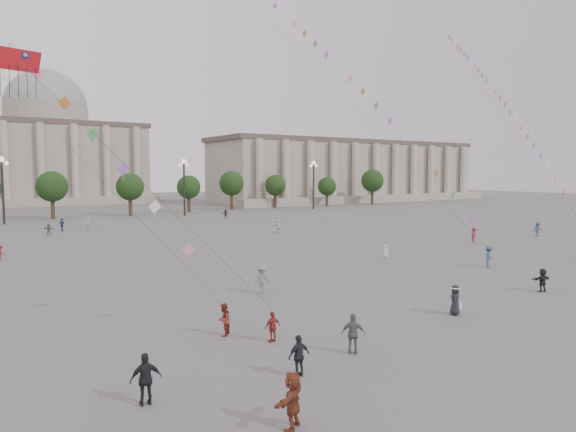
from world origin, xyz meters
TOP-DOWN VIEW (x-y plane):
  - ground at (0.00, 0.00)m, footprint 360.00×360.00m
  - hall_east at (75.00, 93.89)m, footprint 84.00×26.22m
  - hall_central at (0.00, 129.22)m, footprint 48.30×34.30m
  - tree_row at (0.00, 78.00)m, footprint 137.12×5.12m
  - lamp_post_mid_west at (-15.00, 70.00)m, footprint 2.00×0.90m
  - lamp_post_mid_east at (15.00, 70.00)m, footprint 2.00×0.90m
  - lamp_post_far_east at (45.00, 70.00)m, footprint 2.00×0.90m
  - person_crowd_0 at (-8.98, 54.85)m, footprint 1.11×1.03m
  - person_crowd_3 at (12.49, -2.20)m, footprint 1.57×0.80m
  - person_crowd_4 at (-5.95, 52.86)m, footprint 1.58×1.72m
  - person_crowd_6 at (-3.92, 7.87)m, footprint 1.38×0.99m
  - person_crowd_7 at (15.42, 37.07)m, footprint 1.76×1.18m
  - person_crowd_8 at (29.59, 16.36)m, footprint 1.24×0.85m
  - person_crowd_9 at (19.29, 61.19)m, footprint 1.45×0.63m
  - person_crowd_12 at (-11.23, 50.72)m, footprint 1.44×1.23m
  - person_crowd_13 at (11.21, 11.84)m, footprint 0.75×0.66m
  - person_crowd_14 at (40.70, 15.27)m, footprint 1.43×1.16m
  - person_crowd_17 at (-17.90, 32.30)m, footprint 0.94×1.13m
  - tourist_0 at (-8.49, -1.09)m, footprint 0.90×0.44m
  - tourist_1 at (-15.74, -4.44)m, footprint 1.15×0.60m
  - tourist_2 at (-12.30, -8.61)m, footprint 1.74×1.40m
  - tourist_3 at (-6.28, -4.47)m, footprint 1.12×1.04m
  - tourist_4 at (-9.79, -5.28)m, footprint 1.01×0.44m
  - kite_flyer_0 at (-10.07, 1.06)m, footprint 1.00×1.01m
  - kite_flyer_1 at (17.19, 5.41)m, footprint 1.40×1.12m
  - hat_person at (2.79, -2.74)m, footprint 1.01×0.97m
  - dragon_kite at (-18.08, 7.42)m, footprint 5.99×4.85m
  - kite_train_mid at (13.26, 34.10)m, footprint 8.14×54.17m
  - kite_train_east at (40.96, 22.23)m, footprint 26.42×37.91m

SIDE VIEW (x-z plane):
  - ground at x=0.00m, z-range 0.00..0.00m
  - tourist_0 at x=-8.49m, z-range 0.00..1.49m
  - person_crowd_17 at x=-17.90m, z-range 0.00..1.52m
  - person_crowd_9 at x=19.29m, z-range 0.00..1.52m
  - person_crowd_12 at x=-11.23m, z-range 0.00..1.56m
  - person_crowd_3 at x=12.49m, z-range 0.00..1.62m
  - kite_flyer_0 at x=-10.07m, z-range 0.00..1.65m
  - tourist_4 at x=-9.79m, z-range 0.00..1.71m
  - person_crowd_13 at x=11.21m, z-range 0.00..1.72m
  - person_crowd_8 at x=29.59m, z-range 0.00..1.76m
  - hat_person at x=2.79m, z-range 0.04..1.78m
  - person_crowd_7 at x=15.42m, z-range 0.00..1.82m
  - person_crowd_0 at x=-8.98m, z-range 0.00..1.84m
  - tourist_3 at x=-6.28m, z-range 0.00..1.85m
  - tourist_2 at x=-12.30m, z-range 0.00..1.85m
  - tourist_1 at x=-15.74m, z-range 0.00..1.88m
  - kite_flyer_1 at x=17.19m, z-range 0.00..1.90m
  - person_crowd_4 at x=-5.95m, z-range 0.00..1.92m
  - person_crowd_14 at x=40.70m, z-range 0.00..1.93m
  - person_crowd_6 at x=-3.92m, z-range 0.00..1.93m
  - tree_row at x=0.00m, z-range 1.39..9.39m
  - lamp_post_mid_west at x=-15.00m, z-range 2.03..12.68m
  - lamp_post_mid_east at x=15.00m, z-range 2.03..12.68m
  - lamp_post_far_east at x=45.00m, z-range 2.03..12.68m
  - hall_east at x=75.00m, z-range -0.17..17.03m
  - dragon_kite at x=-18.08m, z-range 4.12..21.92m
  - hall_central at x=0.00m, z-range -3.52..31.98m
  - kite_train_east at x=40.96m, z-range -9.66..46.76m
  - kite_train_mid at x=13.26m, z-range -8.97..64.92m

